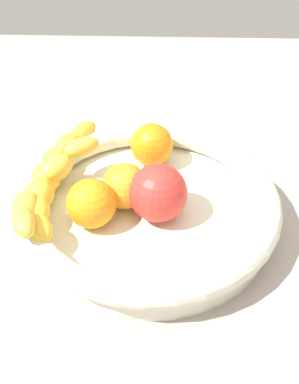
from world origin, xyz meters
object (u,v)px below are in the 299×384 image
(banana_draped_right, at_px, (52,176))
(fruit_bowl, at_px, (150,207))
(orange_mid_right, at_px, (91,203))
(banana_draped_left, at_px, (44,188))
(orange_mid_left, at_px, (125,186))
(orange_front, at_px, (155,145))
(tomato_red, at_px, (158,193))

(banana_draped_right, bearing_deg, fruit_bowl, 75.37)
(banana_draped_right, bearing_deg, orange_mid_right, 45.37)
(banana_draped_left, xyz_separation_m, orange_mid_left, (-0.01, 0.10, -0.00))
(orange_mid_left, relative_size, orange_mid_right, 0.96)
(orange_mid_right, bearing_deg, fruit_bowl, 109.73)
(orange_front, bearing_deg, banana_draped_left, -53.12)
(banana_draped_left, relative_size, orange_mid_left, 3.35)
(orange_mid_right, xyz_separation_m, tomato_red, (-0.02, 0.08, 0.01))
(fruit_bowl, height_order, orange_mid_right, orange_mid_right)
(banana_draped_right, height_order, orange_mid_right, orange_mid_right)
(banana_draped_right, xyz_separation_m, orange_mid_left, (0.02, 0.10, 0.00))
(orange_mid_left, xyz_separation_m, orange_mid_right, (0.04, -0.04, 0.00))
(fruit_bowl, relative_size, tomato_red, 4.55)
(banana_draped_left, distance_m, orange_mid_left, 0.10)
(fruit_bowl, relative_size, orange_mid_right, 5.38)
(fruit_bowl, bearing_deg, orange_mid_left, -109.20)
(banana_draped_left, relative_size, tomato_red, 2.72)
(banana_draped_left, height_order, banana_draped_right, banana_draped_left)
(fruit_bowl, bearing_deg, banana_draped_left, -90.13)
(orange_front, bearing_deg, orange_mid_right, -30.12)
(orange_mid_left, bearing_deg, tomato_red, 64.37)
(orange_front, relative_size, orange_mid_left, 1.02)
(orange_mid_left, distance_m, orange_mid_right, 0.05)
(fruit_bowl, bearing_deg, orange_mid_right, -70.27)
(banana_draped_left, relative_size, banana_draped_right, 0.77)
(fruit_bowl, distance_m, orange_mid_right, 0.08)
(orange_mid_right, bearing_deg, tomato_red, 100.94)
(orange_mid_right, relative_size, tomato_red, 0.85)
(fruit_bowl, bearing_deg, orange_front, 177.77)
(fruit_bowl, relative_size, banana_draped_right, 1.30)
(fruit_bowl, height_order, banana_draped_right, banana_draped_right)
(fruit_bowl, distance_m, banana_draped_right, 0.14)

